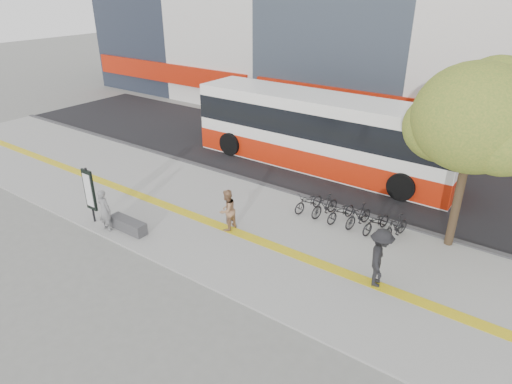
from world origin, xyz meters
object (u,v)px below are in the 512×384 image
Objects in this scene: bench at (128,225)px; pedestrian_dark at (380,258)px; seated_woman at (105,210)px; bus at (321,134)px; pedestrian_tan at (227,210)px; signboard at (89,191)px; street_tree at (475,120)px.

pedestrian_dark is at bearing 14.67° from bench.
bench is 0.99m from seated_woman.
bus is 8.23× the size of pedestrian_tan.
pedestrian_dark is at bearing -164.33° from seated_woman.
pedestrian_dark is (10.23, 2.57, -0.35)m from signboard.
bus reaches higher than bench.
pedestrian_tan is 5.74m from pedestrian_dark.
seated_woman reaches higher than bench.
pedestrian_tan is at bearing -88.31° from bus.
bench is 0.85× the size of pedestrian_dark.
seated_woman is at bearing -53.49° from pedestrian_tan.
signboard is 1.40× the size of pedestrian_tan.
bus is at bearing 74.59° from bench.
bench is at bearing -52.10° from pedestrian_tan.
seated_woman is at bearing 87.11° from pedestrian_dark.
street_tree reaches higher than seated_woman.
street_tree is 8.49m from bus.
bus is 10.68m from seated_woman.
seated_woman is (0.90, -0.09, -0.49)m from signboard.
signboard is 1.02m from seated_woman.
bus reaches higher than seated_woman.
bus is at bearing 152.63° from street_tree.
signboard is 10.88m from bus.
pedestrian_dark reaches higher than seated_woman.
bus is (-7.11, 3.68, -2.83)m from street_tree.
street_tree is 0.49× the size of bus.
street_tree is 5.26m from pedestrian_dark.
bus is (4.27, 10.01, 0.32)m from signboard.
bus is at bearing 66.87° from signboard.
signboard is at bearing 85.28° from pedestrian_dark.
street_tree is 8.68m from pedestrian_tan.
bench is 12.23m from street_tree.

